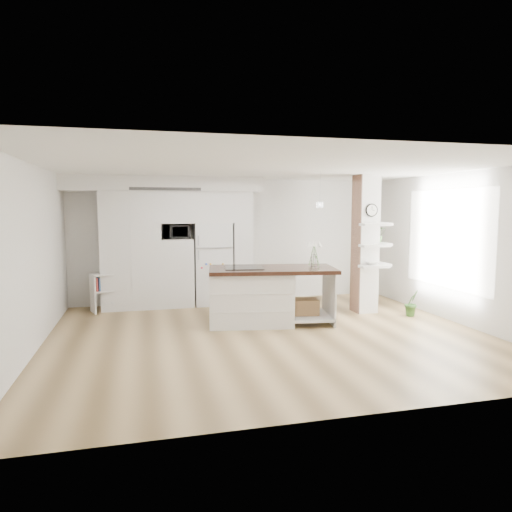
% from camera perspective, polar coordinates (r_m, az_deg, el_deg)
% --- Properties ---
extents(floor, '(7.00, 6.00, 0.01)m').
position_cam_1_polar(floor, '(7.53, 1.73, -9.87)').
color(floor, tan).
rests_on(floor, ground).
extents(room, '(7.04, 6.04, 2.72)m').
position_cam_1_polar(room, '(7.25, 1.77, 4.38)').
color(room, white).
rests_on(room, ground).
extents(cabinet_wall, '(4.00, 0.71, 2.70)m').
position_cam_1_polar(cabinet_wall, '(9.67, -10.93, 2.61)').
color(cabinet_wall, white).
rests_on(cabinet_wall, floor).
extents(refrigerator, '(0.78, 0.69, 1.75)m').
position_cam_1_polar(refrigerator, '(9.83, -5.48, -0.95)').
color(refrigerator, white).
rests_on(refrigerator, floor).
extents(column, '(0.69, 0.90, 2.70)m').
position_cam_1_polar(column, '(9.22, 14.16, 1.41)').
color(column, silver).
rests_on(column, floor).
extents(window, '(0.00, 2.40, 2.40)m').
position_cam_1_polar(window, '(9.11, 22.80, 2.01)').
color(window, white).
rests_on(window, room).
extents(pendant_light, '(0.12, 0.12, 0.10)m').
position_cam_1_polar(pendant_light, '(8.01, 13.33, 6.27)').
color(pendant_light, white).
rests_on(pendant_light, room).
extents(kitchen_island, '(2.37, 1.39, 1.57)m').
position_cam_1_polar(kitchen_island, '(8.18, 0.18, -4.86)').
color(kitchen_island, white).
rests_on(kitchen_island, floor).
extents(bookshelf, '(0.74, 0.58, 0.77)m').
position_cam_1_polar(bookshelf, '(9.66, -17.77, -4.59)').
color(bookshelf, white).
rests_on(bookshelf, floor).
extents(floor_plant_a, '(0.34, 0.30, 0.51)m').
position_cam_1_polar(floor_plant_a, '(9.26, 18.87, -5.57)').
color(floor_plant_a, '#386D2B').
rests_on(floor_plant_a, floor).
extents(floor_plant_b, '(0.29, 0.29, 0.45)m').
position_cam_1_polar(floor_plant_b, '(10.80, 13.63, -3.95)').
color(floor_plant_b, '#386D2B').
rests_on(floor_plant_b, floor).
extents(microwave, '(0.54, 0.37, 0.30)m').
position_cam_1_polar(microwave, '(9.63, -9.89, 3.00)').
color(microwave, '#2D2D2D').
rests_on(microwave, cabinet_wall).
extents(shelf_plant, '(0.27, 0.23, 0.30)m').
position_cam_1_polar(shelf_plant, '(9.48, 15.05, 2.56)').
color(shelf_plant, '#386D2B').
rests_on(shelf_plant, column).
extents(decor_bowl, '(0.22, 0.22, 0.05)m').
position_cam_1_polar(decor_bowl, '(9.02, 14.36, -0.93)').
color(decor_bowl, white).
rests_on(decor_bowl, column).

